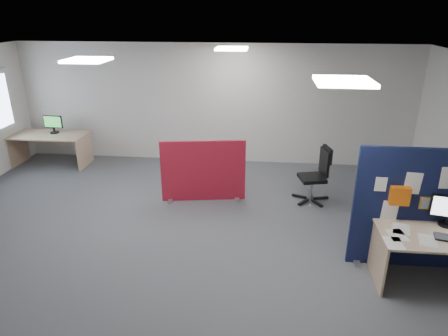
# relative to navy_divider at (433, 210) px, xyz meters

# --- Properties ---
(floor) EXTENTS (9.00, 9.00, 0.00)m
(floor) POSITION_rel_navy_divider_xyz_m (-3.47, 0.38, -0.88)
(floor) COLOR #53555B
(floor) RESTS_ON ground
(ceiling) EXTENTS (9.00, 7.00, 0.02)m
(ceiling) POSITION_rel_navy_divider_xyz_m (-3.47, 0.38, 1.82)
(ceiling) COLOR white
(ceiling) RESTS_ON wall_back
(wall_back) EXTENTS (9.00, 0.02, 2.70)m
(wall_back) POSITION_rel_navy_divider_xyz_m (-3.47, 3.88, 0.47)
(wall_back) COLOR silver
(wall_back) RESTS_ON floor
(ceiling_lights) EXTENTS (4.10, 4.10, 0.04)m
(ceiling_lights) POSITION_rel_navy_divider_xyz_m (-3.13, 1.05, 1.79)
(ceiling_lights) COLOR white
(ceiling_lights) RESTS_ON ceiling
(navy_divider) EXTENTS (2.13, 0.30, 1.75)m
(navy_divider) POSITION_rel_navy_divider_xyz_m (0.00, 0.00, 0.00)
(navy_divider) COLOR #0E1334
(navy_divider) RESTS_ON floor
(main_desk) EXTENTS (1.77, 0.78, 0.73)m
(main_desk) POSITION_rel_navy_divider_xyz_m (0.11, -0.36, -0.32)
(main_desk) COLOR tan
(main_desk) RESTS_ON floor
(red_divider) EXTENTS (1.55, 0.30, 1.17)m
(red_divider) POSITION_rel_navy_divider_xyz_m (-3.38, 1.75, -0.30)
(red_divider) COLOR maroon
(red_divider) RESTS_ON floor
(second_desk) EXTENTS (1.66, 0.83, 0.73)m
(second_desk) POSITION_rel_navy_divider_xyz_m (-7.15, 3.24, -0.32)
(second_desk) COLOR tan
(second_desk) RESTS_ON floor
(monitor_second) EXTENTS (0.45, 0.20, 0.41)m
(monitor_second) POSITION_rel_navy_divider_xyz_m (-7.07, 3.33, 0.08)
(monitor_second) COLOR black
(monitor_second) RESTS_ON second_desk
(office_chair) EXTENTS (0.69, 0.67, 1.04)m
(office_chair) POSITION_rel_navy_divider_xyz_m (-1.27, 1.95, -0.29)
(office_chair) COLOR black
(office_chair) RESTS_ON floor
(desk_papers) EXTENTS (1.43, 0.85, 0.00)m
(desk_papers) POSITION_rel_navy_divider_xyz_m (-0.18, -0.43, -0.15)
(desk_papers) COLOR white
(desk_papers) RESTS_ON main_desk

